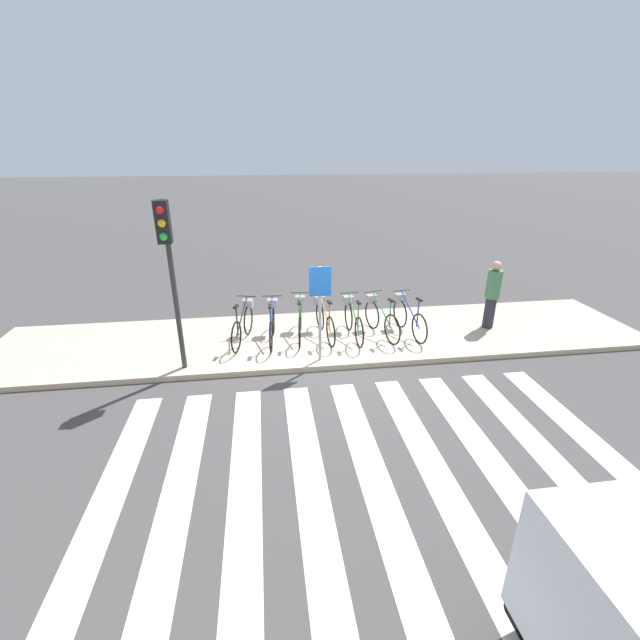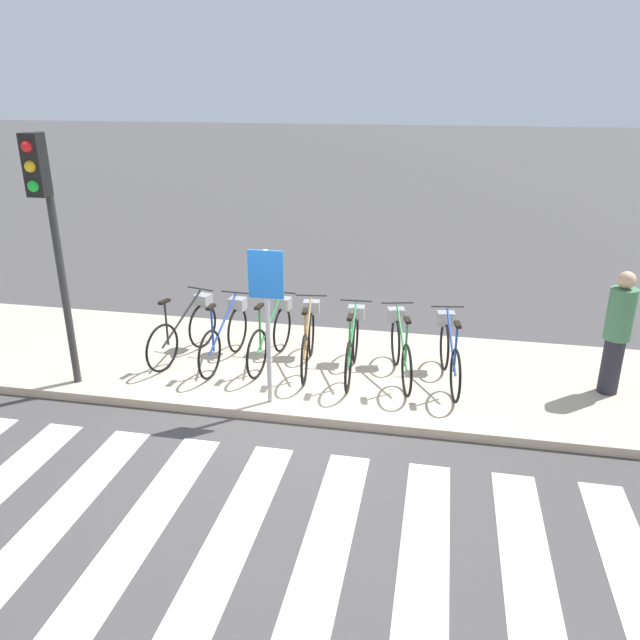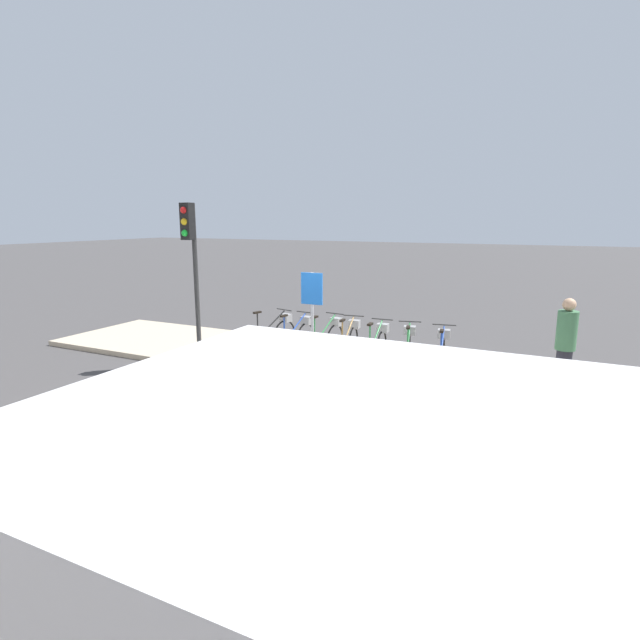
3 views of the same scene
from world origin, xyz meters
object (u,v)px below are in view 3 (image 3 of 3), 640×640
object	(u,v)px
parked_bicycle_0	(272,334)
parked_bicycle_2	(326,339)
parked_bicycle_4	(376,347)
sign_post	(312,307)
pedestrian	(565,343)
parked_bicycle_5	(408,350)
parked_bicycle_6	(442,355)
parked_bicycle_3	(348,342)
parked_bicycle_1	(296,337)
traffic_light	(191,249)

from	to	relation	value
parked_bicycle_0	parked_bicycle_2	size ratio (longest dim) A/B	0.98
parked_bicycle_4	sign_post	world-z (taller)	sign_post
parked_bicycle_0	parked_bicycle_2	world-z (taller)	same
parked_bicycle_4	pedestrian	bearing A→B (deg)	1.33
parked_bicycle_5	parked_bicycle_6	bearing A→B (deg)	-2.45
parked_bicycle_3	pedestrian	size ratio (longest dim) A/B	1.00
parked_bicycle_1	parked_bicycle_2	bearing A→B (deg)	12.69
parked_bicycle_0	parked_bicycle_3	xyz separation A→B (m)	(1.87, 0.01, 0.00)
parked_bicycle_4	parked_bicycle_5	world-z (taller)	same
pedestrian	parked_bicycle_4	bearing A→B (deg)	-178.67
parked_bicycle_0	parked_bicycle_4	xyz separation A→B (m)	(2.54, -0.09, 0.00)
parked_bicycle_0	parked_bicycle_1	size ratio (longest dim) A/B	0.98
parked_bicycle_1	parked_bicycle_2	xyz separation A→B (m)	(0.66, 0.15, 0.00)
sign_post	parked_bicycle_6	bearing A→B (deg)	25.66
parked_bicycle_6	pedestrian	bearing A→B (deg)	2.15
parked_bicycle_1	parked_bicycle_5	world-z (taller)	same
parked_bicycle_2	parked_bicycle_3	xyz separation A→B (m)	(0.56, -0.06, 0.00)
parked_bicycle_4	sign_post	xyz separation A→B (m)	(-0.92, -1.09, 0.94)
parked_bicycle_0	traffic_light	xyz separation A→B (m)	(-1.19, -1.23, 1.96)
parked_bicycle_0	parked_bicycle_1	distance (m)	0.66
parked_bicycle_1	parked_bicycle_5	bearing A→B (deg)	0.19
parked_bicycle_3	parked_bicycle_1	bearing A→B (deg)	-176.00
pedestrian	parked_bicycle_3	bearing A→B (deg)	179.63
parked_bicycle_4	traffic_light	distance (m)	4.36
parked_bicycle_3	parked_bicycle_4	bearing A→B (deg)	-9.11
parked_bicycle_4	parked_bicycle_6	bearing A→B (deg)	0.02
parked_bicycle_2	sign_post	size ratio (longest dim) A/B	0.83
parked_bicycle_0	traffic_light	bearing A→B (deg)	-133.87
parked_bicycle_0	pedestrian	size ratio (longest dim) A/B	0.97
parked_bicycle_3	parked_bicycle_0	bearing A→B (deg)	-179.62
parked_bicycle_5	sign_post	size ratio (longest dim) A/B	0.81
parked_bicycle_6	traffic_light	xyz separation A→B (m)	(-5.06, -1.14, 1.96)
sign_post	parked_bicycle_0	bearing A→B (deg)	143.80
parked_bicycle_2	parked_bicycle_5	distance (m)	1.90
sign_post	pedestrian	bearing A→B (deg)	14.91
parked_bicycle_3	traffic_light	size ratio (longest dim) A/B	0.50
pedestrian	traffic_light	distance (m)	7.44
parked_bicycle_2	pedestrian	world-z (taller)	pedestrian
pedestrian	sign_post	xyz separation A→B (m)	(-4.38, -1.17, 0.50)
parked_bicycle_2	parked_bicycle_6	size ratio (longest dim) A/B	1.00
parked_bicycle_5	pedestrian	world-z (taller)	pedestrian
parked_bicycle_4	traffic_light	world-z (taller)	traffic_light
parked_bicycle_6	sign_post	bearing A→B (deg)	-154.34
parked_bicycle_4	parked_bicycle_5	size ratio (longest dim) A/B	1.02
pedestrian	sign_post	distance (m)	4.56
parked_bicycle_1	parked_bicycle_6	distance (m)	3.22
parked_bicycle_2	pedestrian	xyz separation A→B (m)	(4.68, -0.09, 0.44)
parked_bicycle_5	sign_post	world-z (taller)	sign_post
pedestrian	traffic_light	bearing A→B (deg)	-170.36
traffic_light	sign_post	distance (m)	2.98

